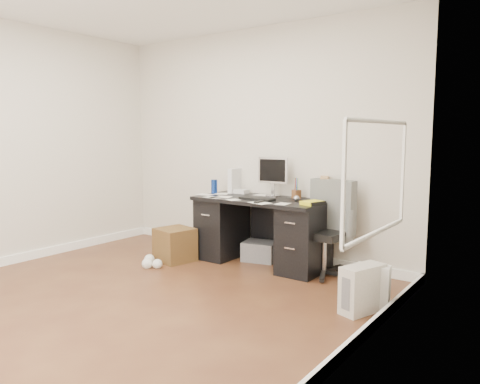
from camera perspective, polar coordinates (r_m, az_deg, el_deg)
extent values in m
plane|color=#482517|center=(4.37, -13.17, -12.66)|extent=(4.00, 4.00, 0.00)
cube|color=beige|center=(5.63, 2.02, 5.93)|extent=(4.00, 0.02, 2.70)
cube|color=beige|center=(5.79, -26.76, 5.21)|extent=(0.02, 4.00, 2.70)
cube|color=beige|center=(2.91, 12.99, 4.69)|extent=(0.02, 4.00, 2.70)
cube|color=white|center=(5.79, 1.88, -7.04)|extent=(4.00, 0.03, 0.10)
cube|color=white|center=(3.24, 12.06, -18.95)|extent=(0.03, 4.00, 0.10)
cube|color=white|center=(5.94, -25.99, -7.40)|extent=(0.03, 4.00, 0.10)
cube|color=black|center=(5.22, 2.59, -0.99)|extent=(1.50, 0.70, 0.04)
cube|color=black|center=(5.60, -2.16, -4.33)|extent=(0.40, 0.60, 0.71)
cube|color=black|center=(5.02, 7.86, -5.74)|extent=(0.40, 0.60, 0.71)
cube|color=black|center=(5.54, 4.45, -3.41)|extent=(0.70, 0.03, 0.51)
cube|color=black|center=(5.11, 2.08, -0.82)|extent=(0.41, 0.15, 0.02)
sphere|color=#B3B2B7|center=(5.01, 6.88, -0.77)|extent=(0.07, 0.07, 0.06)
cylinder|color=navy|center=(5.63, -3.16, 0.66)|extent=(0.10, 0.10, 0.17)
cube|color=silver|center=(5.72, -0.57, 1.41)|extent=(0.13, 0.26, 0.29)
cube|color=#AA7852|center=(5.12, 10.24, 0.43)|extent=(0.19, 0.25, 0.26)
cube|color=yellow|center=(4.80, 8.86, -1.32)|extent=(0.22, 0.25, 0.04)
cube|color=#B0AA9F|center=(4.05, 14.70, -11.35)|extent=(0.30, 0.43, 0.39)
cube|color=silver|center=(4.16, 15.87, -11.05)|extent=(0.30, 0.24, 0.37)
cube|color=#452914|center=(5.49, -7.93, -6.37)|extent=(0.45, 0.45, 0.38)
cube|color=#5C5C60|center=(5.48, 2.48, -7.20)|extent=(0.44, 0.39, 0.22)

